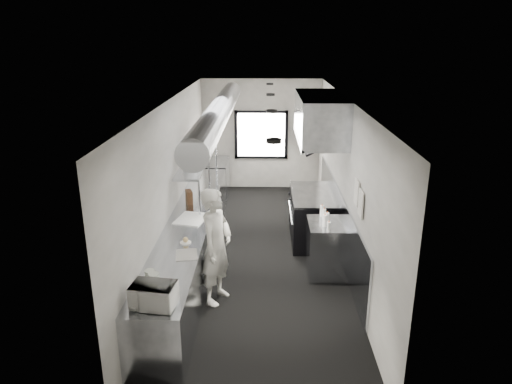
{
  "coord_description": "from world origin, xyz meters",
  "views": [
    {
      "loc": [
        0.11,
        -7.84,
        3.83
      ],
      "look_at": [
        -0.05,
        -0.2,
        1.26
      ],
      "focal_mm": 33.0,
      "sensor_mm": 36.0,
      "label": 1
    }
  ],
  "objects_px": {
    "prep_counter": "(191,242)",
    "squeeze_bottle_e": "(322,211)",
    "deli_tub_a": "(150,274)",
    "squeeze_bottle_d": "(324,214)",
    "bottle_station": "(327,248)",
    "small_plate": "(186,243)",
    "plate_stack_b": "(195,153)",
    "squeeze_bottle_b": "(325,221)",
    "knife_block": "(189,197)",
    "far_work_table": "(214,179)",
    "squeeze_bottle_c": "(327,219)",
    "range": "(313,216)",
    "microwave": "(154,295)",
    "pass_shelf": "(198,159)",
    "plate_stack_c": "(198,146)",
    "exhaust_hood": "(320,118)",
    "plate_stack_a": "(190,160)",
    "cutting_board": "(191,219)",
    "plate_stack_d": "(203,139)",
    "squeeze_bottle_a": "(329,227)",
    "line_cook": "(216,246)",
    "deli_tub_b": "(154,277)"
  },
  "relations": [
    {
      "from": "range",
      "to": "deli_tub_a",
      "type": "distance_m",
      "value": 4.06
    },
    {
      "from": "exhaust_hood",
      "to": "plate_stack_a",
      "type": "height_order",
      "value": "exhaust_hood"
    },
    {
      "from": "deli_tub_a",
      "to": "small_plate",
      "type": "relative_size",
      "value": 0.79
    },
    {
      "from": "small_plate",
      "to": "squeeze_bottle_b",
      "type": "distance_m",
      "value": 2.24
    },
    {
      "from": "range",
      "to": "plate_stack_c",
      "type": "bearing_deg",
      "value": 167.63
    },
    {
      "from": "squeeze_bottle_d",
      "to": "knife_block",
      "type": "bearing_deg",
      "value": 163.02
    },
    {
      "from": "pass_shelf",
      "to": "squeeze_bottle_b",
      "type": "distance_m",
      "value": 2.96
    },
    {
      "from": "bottle_station",
      "to": "plate_stack_d",
      "type": "relative_size",
      "value": 2.24
    },
    {
      "from": "cutting_board",
      "to": "squeeze_bottle_b",
      "type": "height_order",
      "value": "squeeze_bottle_b"
    },
    {
      "from": "pass_shelf",
      "to": "squeeze_bottle_b",
      "type": "relative_size",
      "value": 15.04
    },
    {
      "from": "plate_stack_b",
      "to": "plate_stack_d",
      "type": "relative_size",
      "value": 0.74
    },
    {
      "from": "small_plate",
      "to": "microwave",
      "type": "bearing_deg",
      "value": -92.65
    },
    {
      "from": "range",
      "to": "far_work_table",
      "type": "xyz_separation_m",
      "value": [
        -2.19,
        2.5,
        -0.02
      ]
    },
    {
      "from": "plate_stack_c",
      "to": "squeeze_bottle_d",
      "type": "height_order",
      "value": "plate_stack_c"
    },
    {
      "from": "squeeze_bottle_a",
      "to": "plate_stack_d",
      "type": "bearing_deg",
      "value": 129.35
    },
    {
      "from": "exhaust_hood",
      "to": "prep_counter",
      "type": "height_order",
      "value": "exhaust_hood"
    },
    {
      "from": "bottle_station",
      "to": "far_work_table",
      "type": "bearing_deg",
      "value": 120.53
    },
    {
      "from": "squeeze_bottle_c",
      "to": "plate_stack_a",
      "type": "bearing_deg",
      "value": 157.8
    },
    {
      "from": "knife_block",
      "to": "plate_stack_b",
      "type": "distance_m",
      "value": 0.87
    },
    {
      "from": "plate_stack_d",
      "to": "squeeze_bottle_d",
      "type": "distance_m",
      "value": 3.3
    },
    {
      "from": "range",
      "to": "plate_stack_b",
      "type": "bearing_deg",
      "value": 179.41
    },
    {
      "from": "exhaust_hood",
      "to": "squeeze_bottle_e",
      "type": "height_order",
      "value": "exhaust_hood"
    },
    {
      "from": "line_cook",
      "to": "deli_tub_a",
      "type": "height_order",
      "value": "line_cook"
    },
    {
      "from": "far_work_table",
      "to": "squeeze_bottle_a",
      "type": "distance_m",
      "value": 4.84
    },
    {
      "from": "plate_stack_c",
      "to": "squeeze_bottle_e",
      "type": "relative_size",
      "value": 1.71
    },
    {
      "from": "plate_stack_b",
      "to": "plate_stack_d",
      "type": "height_order",
      "value": "plate_stack_d"
    },
    {
      "from": "plate_stack_b",
      "to": "squeeze_bottle_d",
      "type": "xyz_separation_m",
      "value": [
        2.3,
        -1.24,
        -0.73
      ]
    },
    {
      "from": "pass_shelf",
      "to": "plate_stack_c",
      "type": "bearing_deg",
      "value": 95.8
    },
    {
      "from": "prep_counter",
      "to": "deli_tub_a",
      "type": "height_order",
      "value": "deli_tub_a"
    },
    {
      "from": "pass_shelf",
      "to": "plate_stack_b",
      "type": "distance_m",
      "value": 0.33
    },
    {
      "from": "plate_stack_b",
      "to": "squeeze_bottle_c",
      "type": "bearing_deg",
      "value": -32.42
    },
    {
      "from": "squeeze_bottle_c",
      "to": "squeeze_bottle_d",
      "type": "distance_m",
      "value": 0.23
    },
    {
      "from": "line_cook",
      "to": "pass_shelf",
      "type": "bearing_deg",
      "value": 34.01
    },
    {
      "from": "prep_counter",
      "to": "range",
      "type": "distance_m",
      "value": 2.5
    },
    {
      "from": "squeeze_bottle_c",
      "to": "plate_stack_b",
      "type": "bearing_deg",
      "value": 147.58
    },
    {
      "from": "squeeze_bottle_e",
      "to": "exhaust_hood",
      "type": "bearing_deg",
      "value": 88.72
    },
    {
      "from": "cutting_board",
      "to": "line_cook",
      "type": "bearing_deg",
      "value": -62.83
    },
    {
      "from": "plate_stack_b",
      "to": "squeeze_bottle_b",
      "type": "distance_m",
      "value": 2.85
    },
    {
      "from": "squeeze_bottle_a",
      "to": "squeeze_bottle_c",
      "type": "bearing_deg",
      "value": 88.96
    },
    {
      "from": "plate_stack_c",
      "to": "squeeze_bottle_d",
      "type": "distance_m",
      "value": 2.97
    },
    {
      "from": "range",
      "to": "squeeze_bottle_c",
      "type": "height_order",
      "value": "squeeze_bottle_c"
    },
    {
      "from": "knife_block",
      "to": "far_work_table",
      "type": "bearing_deg",
      "value": 68.21
    },
    {
      "from": "bottle_station",
      "to": "small_plate",
      "type": "distance_m",
      "value": 2.4
    },
    {
      "from": "deli_tub_a",
      "to": "squeeze_bottle_d",
      "type": "height_order",
      "value": "squeeze_bottle_d"
    },
    {
      "from": "microwave",
      "to": "plate_stack_c",
      "type": "relative_size",
      "value": 1.37
    },
    {
      "from": "pass_shelf",
      "to": "plate_stack_c",
      "type": "xyz_separation_m",
      "value": [
        -0.02,
        0.19,
        0.2
      ]
    },
    {
      "from": "exhaust_hood",
      "to": "plate_stack_c",
      "type": "relative_size",
      "value": 6.59
    },
    {
      "from": "microwave",
      "to": "knife_block",
      "type": "distance_m",
      "value": 3.43
    },
    {
      "from": "pass_shelf",
      "to": "deli_tub_b",
      "type": "bearing_deg",
      "value": -91.2
    },
    {
      "from": "prep_counter",
      "to": "squeeze_bottle_e",
      "type": "bearing_deg",
      "value": 2.68
    }
  ]
}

